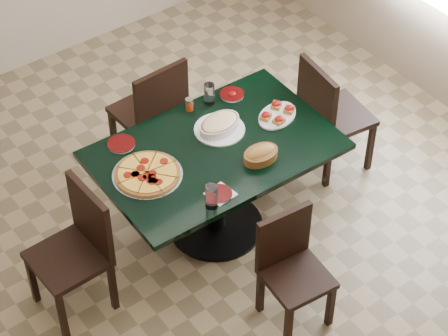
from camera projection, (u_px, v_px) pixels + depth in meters
floor at (213, 260)px, 5.93m from camera, size 5.50×5.50×0.00m
main_table at (215, 168)px, 5.77m from camera, size 1.57×1.02×0.75m
chair_far at (154, 110)px, 6.26m from camera, size 0.46×0.46×0.95m
chair_near at (291, 264)px, 5.33m from camera, size 0.41×0.41×0.81m
chair_right at (328, 111)px, 6.25m from camera, size 0.49×0.49×0.94m
chair_left at (78, 244)px, 5.35m from camera, size 0.45×0.45×0.92m
pepperoni_pizza at (147, 174)px, 5.44m from camera, size 0.44×0.44×0.04m
lasagna_casserole at (219, 125)px, 5.74m from camera, size 0.34×0.34×0.09m
bread_basket at (261, 154)px, 5.54m from camera, size 0.24×0.17×0.10m
bruschetta_platter at (277, 114)px, 5.85m from camera, size 0.37×0.31×0.05m
side_plate_near at (219, 194)px, 5.33m from camera, size 0.16×0.16×0.02m
side_plate_far_r at (232, 94)px, 6.03m from camera, size 0.17×0.17×0.03m
side_plate_far_l at (121, 144)px, 5.66m from camera, size 0.18×0.18×0.02m
napkin_setting at (221, 194)px, 5.33m from camera, size 0.17×0.17×0.01m
water_glass_a at (209, 94)px, 5.92m from camera, size 0.07×0.07×0.16m
water_glass_b at (212, 196)px, 5.21m from camera, size 0.08×0.08×0.16m
pepper_shaker at (189, 104)px, 5.89m from camera, size 0.05×0.05×0.09m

